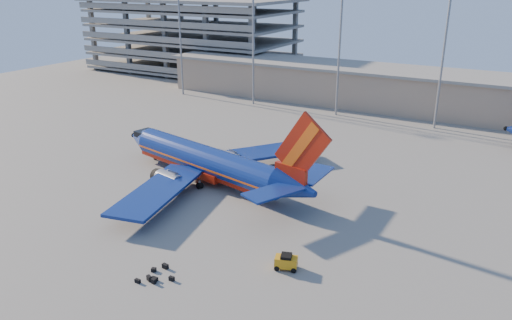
# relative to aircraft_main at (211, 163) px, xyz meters

# --- Properties ---
(ground) EXTENTS (220.00, 220.00, 0.00)m
(ground) POSITION_rel_aircraft_main_xyz_m (7.35, -2.92, -2.79)
(ground) COLOR slate
(ground) RESTS_ON ground
(terminal_building) EXTENTS (122.00, 16.00, 8.50)m
(terminal_building) POSITION_rel_aircraft_main_xyz_m (17.35, 55.08, 1.52)
(terminal_building) COLOR gray
(terminal_building) RESTS_ON ground
(parking_garage) EXTENTS (62.00, 32.00, 21.40)m
(parking_garage) POSITION_rel_aircraft_main_xyz_m (-54.65, 71.13, 8.94)
(parking_garage) COLOR slate
(parking_garage) RESTS_ON ground
(light_mast_row) EXTENTS (101.60, 1.60, 28.65)m
(light_mast_row) POSITION_rel_aircraft_main_xyz_m (12.35, 43.08, 14.76)
(light_mast_row) COLOR gray
(light_mast_row) RESTS_ON ground
(aircraft_main) EXTENTS (38.07, 36.21, 13.07)m
(aircraft_main) POSITION_rel_aircraft_main_xyz_m (0.00, 0.00, 0.00)
(aircraft_main) COLOR navy
(aircraft_main) RESTS_ON ground
(baggage_tug) EXTENTS (2.53, 1.95, 1.60)m
(baggage_tug) POSITION_rel_aircraft_main_xyz_m (19.20, -15.15, -1.96)
(baggage_tug) COLOR orange
(baggage_tug) RESTS_ON ground
(luggage_pile) EXTENTS (3.15, 3.61, 0.52)m
(luggage_pile) POSITION_rel_aircraft_main_xyz_m (8.91, -22.67, -2.57)
(luggage_pile) COLOR black
(luggage_pile) RESTS_ON ground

